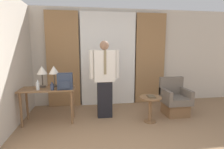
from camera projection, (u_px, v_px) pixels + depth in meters
wall_back at (108, 57)px, 5.02m from camera, size 10.00×0.06×2.70m
curtain_sheer_center at (108, 60)px, 4.90m from camera, size 1.52×0.06×2.58m
curtain_drape_left at (63, 60)px, 4.71m from camera, size 0.86×0.06×2.58m
curtain_drape_right at (150, 59)px, 5.09m from camera, size 0.86×0.06×2.58m
desk at (48, 94)px, 3.78m from camera, size 1.13×0.50×0.76m
table_lamp_left at (42, 71)px, 3.80m from camera, size 0.22×0.22×0.47m
table_lamp_right at (54, 71)px, 3.84m from camera, size 0.22×0.22×0.47m
bottle_near_edge at (52, 87)px, 3.60m from camera, size 0.07×0.07×0.17m
bottle_by_lamp at (38, 86)px, 3.61m from camera, size 0.07×0.07×0.21m
backpack at (65, 81)px, 3.68m from camera, size 0.31×0.25×0.34m
person at (105, 77)px, 4.00m from camera, size 0.68×0.22×1.78m
armchair at (175, 101)px, 4.26m from camera, size 0.61×0.60×0.89m
side_table at (150, 105)px, 3.81m from camera, size 0.48×0.48×0.57m
book at (151, 96)px, 3.75m from camera, size 0.14×0.20×0.03m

